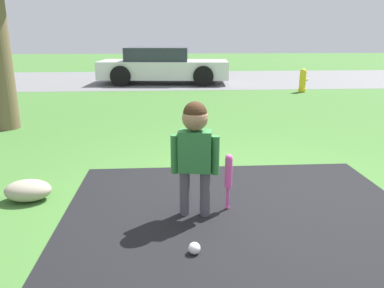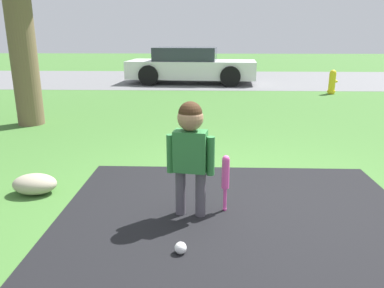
% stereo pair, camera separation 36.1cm
% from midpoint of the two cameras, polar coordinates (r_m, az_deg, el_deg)
% --- Properties ---
extents(ground_plane, '(60.00, 60.00, 0.00)m').
position_cam_midpoint_polar(ground_plane, '(3.85, 9.92, -8.72)').
color(ground_plane, '#3D6B2D').
extents(street_strip, '(40.00, 6.00, 0.01)m').
position_cam_midpoint_polar(street_strip, '(14.27, 4.23, 9.84)').
color(street_strip, slate).
rests_on(street_strip, ground).
extents(child, '(0.43, 0.23, 1.07)m').
position_cam_midpoint_polar(child, '(3.29, 2.89, 0.04)').
color(child, '#4C4751').
rests_on(child, ground).
extents(baseball_bat, '(0.07, 0.07, 0.56)m').
position_cam_midpoint_polar(baseball_bat, '(3.51, 8.08, -4.83)').
color(baseball_bat, '#E54CA5').
rests_on(baseball_bat, ground).
extents(sports_ball, '(0.09, 0.09, 0.09)m').
position_cam_midpoint_polar(sports_ball, '(2.97, 1.86, -15.64)').
color(sports_ball, white).
rests_on(sports_ball, ground).
extents(fire_hydrant, '(0.26, 0.23, 0.67)m').
position_cam_midpoint_polar(fire_hydrant, '(11.37, 21.45, 8.76)').
color(fire_hydrant, yellow).
rests_on(fire_hydrant, ground).
extents(parked_car, '(4.40, 2.10, 1.20)m').
position_cam_midpoint_polar(parked_car, '(13.02, 0.57, 11.80)').
color(parked_car, silver).
rests_on(parked_car, ground).
extents(edging_rock, '(0.46, 0.32, 0.21)m').
position_cam_midpoint_polar(edging_rock, '(4.21, -20.62, -5.78)').
color(edging_rock, '#9E937F').
rests_on(edging_rock, ground).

